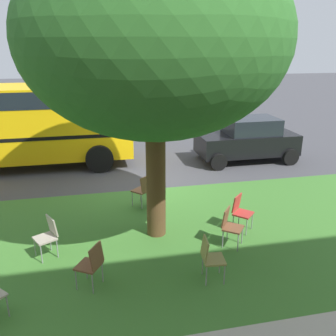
% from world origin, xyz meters
% --- Properties ---
extents(ground, '(80.00, 80.00, 0.00)m').
position_xyz_m(ground, '(0.00, 0.00, 0.00)').
color(ground, '#424247').
extents(grass_verge, '(48.00, 6.00, 0.01)m').
position_xyz_m(grass_verge, '(0.00, 3.20, 0.00)').
color(grass_verge, '#3D752D').
rests_on(grass_verge, ground).
extents(street_tree, '(5.42, 5.42, 6.36)m').
position_xyz_m(street_tree, '(-0.22, 2.95, 4.35)').
color(street_tree, brown).
rests_on(street_tree, ground).
extents(chair_0, '(0.57, 0.57, 0.88)m').
position_xyz_m(chair_0, '(1.28, 4.68, 0.52)').
color(chair_0, brown).
rests_on(chair_0, ground).
extents(chair_1, '(0.58, 0.58, 0.88)m').
position_xyz_m(chair_1, '(-1.71, 3.82, 0.52)').
color(chair_1, brown).
rests_on(chair_1, ground).
extents(chair_2, '(0.59, 0.59, 0.88)m').
position_xyz_m(chair_2, '(-2.22, 3.19, 0.52)').
color(chair_2, '#B7332D').
rests_on(chair_2, ground).
extents(chair_3, '(0.56, 0.56, 0.88)m').
position_xyz_m(chair_3, '(2.16, 3.43, 0.52)').
color(chair_3, '#ADA393').
rests_on(chair_3, ground).
extents(chair_4, '(0.46, 0.46, 0.88)m').
position_xyz_m(chair_4, '(-0.89, 4.92, 0.52)').
color(chair_4, olive).
rests_on(chair_4, ground).
extents(chair_5, '(0.59, 0.59, 0.88)m').
position_xyz_m(chair_5, '(-0.14, 1.36, 0.52)').
color(chair_5, brown).
rests_on(chair_5, ground).
extents(parked_car, '(3.70, 1.92, 1.65)m').
position_xyz_m(parked_car, '(-4.63, -1.93, 0.84)').
color(parked_car, black).
rests_on(parked_car, ground).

